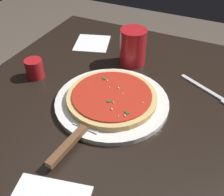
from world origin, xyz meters
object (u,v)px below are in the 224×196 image
pizza (112,97)px  napkin_folded_right (92,43)px  fork (210,92)px  cup_small_sauce (34,69)px  pizza_server (78,134)px  cup_tall_drink (133,47)px  serving_plate (112,102)px

pizza → napkin_folded_right: 0.36m
fork → cup_small_sauce: bearing=-163.6°
pizza_server → cup_tall_drink: 0.38m
cup_small_sauce → serving_plate: bearing=-3.5°
pizza_server → cup_small_sauce: bearing=146.2°
cup_tall_drink → fork: size_ratio=0.68×
pizza → cup_small_sauce: cup_small_sauce is taller
pizza_server → napkin_folded_right: (-0.20, 0.44, -0.02)m
napkin_folded_right → serving_plate: bearing=-52.7°
serving_plate → fork: bearing=35.2°
cup_tall_drink → fork: (0.26, -0.05, -0.06)m
pizza_server → napkin_folded_right: 0.48m
serving_plate → pizza: bearing=-42.7°
serving_plate → cup_small_sauce: 0.27m
serving_plate → napkin_folded_right: serving_plate is taller
napkin_folded_right → fork: fork is taller
cup_small_sauce → napkin_folded_right: 0.27m
serving_plate → fork: serving_plate is taller
serving_plate → pizza: (0.00, -0.00, 0.02)m
serving_plate → napkin_folded_right: bearing=127.3°
cup_small_sauce → napkin_folded_right: (0.05, 0.27, -0.03)m
cup_tall_drink → napkin_folded_right: 0.20m
cup_small_sauce → pizza_server: bearing=-33.8°
cup_tall_drink → cup_small_sauce: (-0.24, -0.20, -0.03)m
cup_tall_drink → cup_small_sauce: cup_tall_drink is taller
pizza → cup_small_sauce: 0.27m
pizza → cup_tall_drink: 0.22m
cup_small_sauce → napkin_folded_right: bearing=78.6°
pizza → napkin_folded_right: bearing=127.3°
cup_small_sauce → fork: (0.50, 0.15, -0.03)m
cup_tall_drink → pizza_server: bearing=-87.6°
pizza_server → fork: pizza_server is taller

